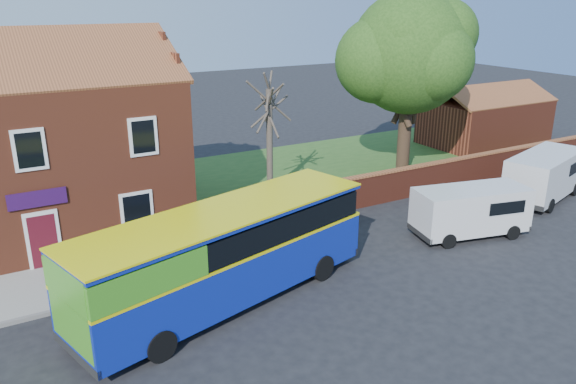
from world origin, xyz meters
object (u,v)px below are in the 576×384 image
large_tree (409,56)px  van_far (545,174)px  bus (217,254)px  van_near (471,209)px

large_tree → van_far: bearing=-64.1°
bus → van_near: 11.52m
bus → van_far: bus is taller
bus → van_far: (18.18, 1.54, -0.52)m
bus → van_near: (11.50, 0.05, -0.65)m
van_near → van_far: bearing=25.3°
van_near → van_far: (6.68, 1.48, 0.13)m
van_far → large_tree: 9.28m
van_near → van_far: van_far is taller
bus → large_tree: (14.86, 8.39, 4.78)m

